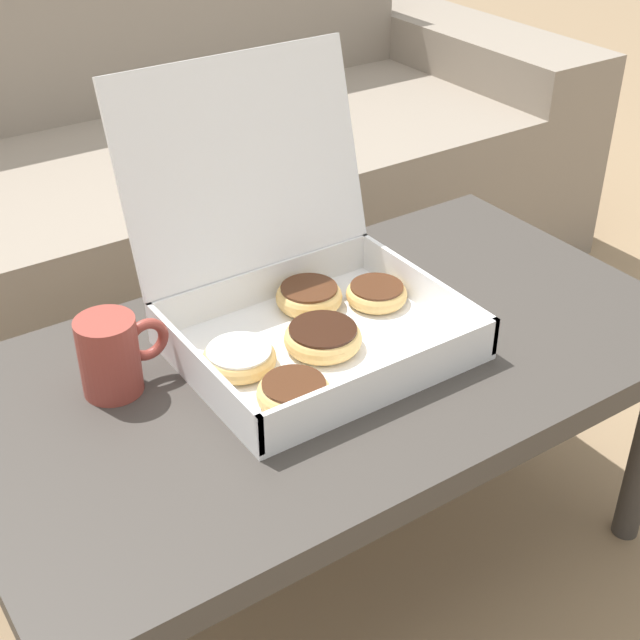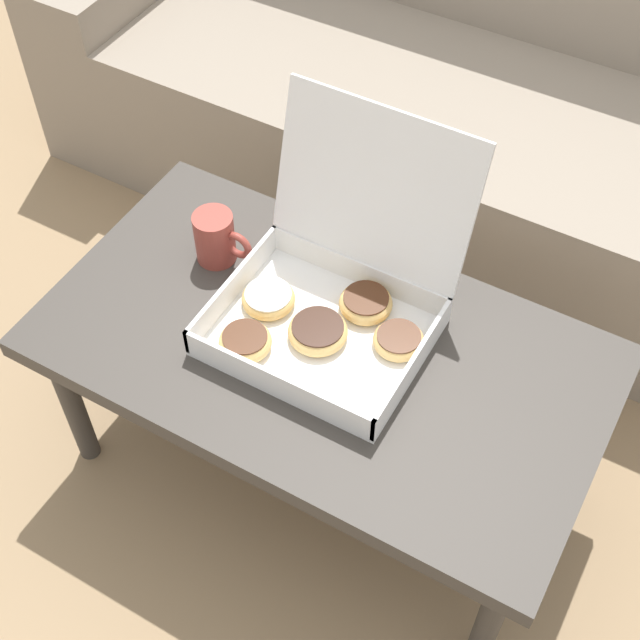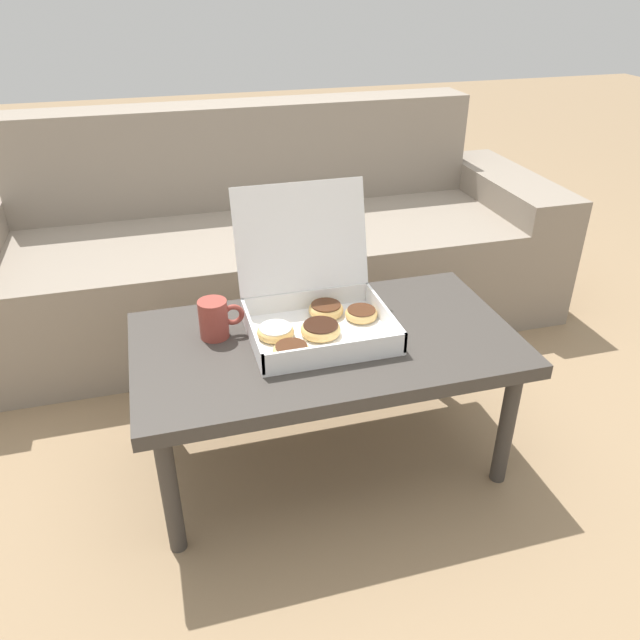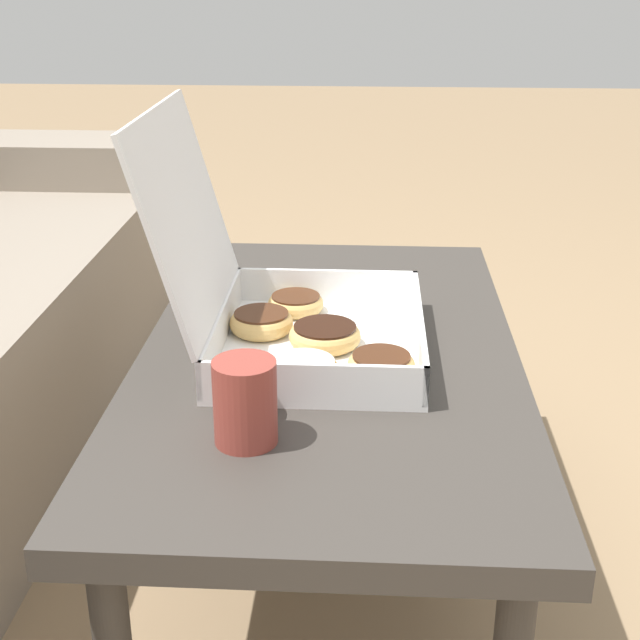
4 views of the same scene
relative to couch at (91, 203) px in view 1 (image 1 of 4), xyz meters
name	(u,v)px [view 1 (image 1 of 4)]	position (x,y,z in m)	size (l,w,h in m)	color
ground_plane	(284,509)	(0.00, -0.79, -0.28)	(12.00, 12.00, 0.00)	#937756
couch	(91,203)	(0.00, 0.00, 0.00)	(2.37, 0.79, 0.82)	gray
coffee_table	(332,377)	(0.00, -0.94, 0.10)	(1.03, 0.57, 0.42)	#3D3833
pastry_box	(299,300)	(-0.02, -0.88, 0.20)	(0.38, 0.39, 0.36)	white
coffee_mug	(112,355)	(-0.28, -0.85, 0.19)	(0.12, 0.08, 0.11)	#993D33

